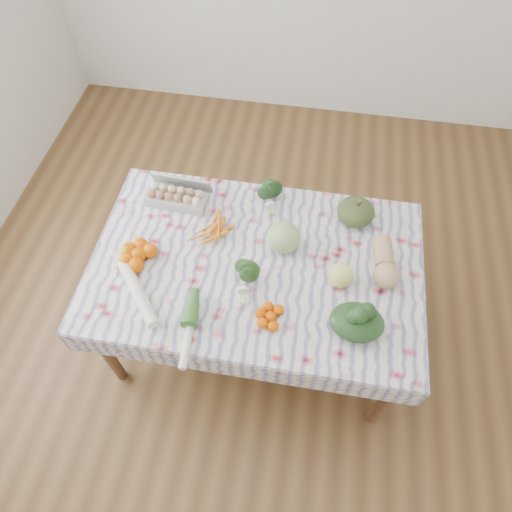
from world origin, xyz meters
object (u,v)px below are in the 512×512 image
kabocha_squash (356,212)px  egg_carton (176,198)px  dining_table (256,271)px  butternut_squash (385,262)px  grapefruit (341,275)px  cabbage (284,237)px

kabocha_squash → egg_carton: bearing=-177.1°
dining_table → kabocha_squash: size_ratio=8.14×
kabocha_squash → butternut_squash: bearing=-62.2°
butternut_squash → grapefruit: size_ratio=2.26×
kabocha_squash → butternut_squash: (0.15, -0.29, -0.00)m
dining_table → butternut_squash: bearing=6.1°
kabocha_squash → dining_table: bearing=-142.6°
cabbage → grapefruit: 0.34m
butternut_squash → egg_carton: bearing=160.9°
cabbage → grapefruit: bearing=-28.7°
egg_carton → butternut_squash: size_ratio=1.21×
kabocha_squash → cabbage: size_ratio=1.18×
egg_carton → cabbage: (0.61, -0.20, 0.04)m
egg_carton → butternut_squash: bearing=-9.0°
grapefruit → kabocha_squash: bearing=82.4°
egg_carton → grapefruit: bearing=-18.2°
dining_table → cabbage: (0.12, 0.12, 0.17)m
egg_carton → cabbage: cabbage is taller
kabocha_squash → cabbage: (-0.35, -0.24, 0.02)m
kabocha_squash → butternut_squash: kabocha_squash is taller
grapefruit → egg_carton: bearing=158.5°
egg_carton → grapefruit: (0.91, -0.36, 0.02)m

